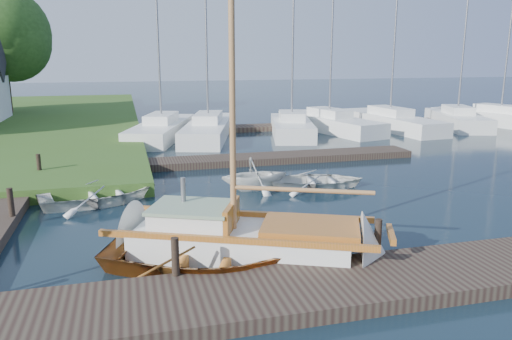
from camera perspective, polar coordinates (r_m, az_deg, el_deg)
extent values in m
plane|color=black|center=(15.68, 0.00, -4.28)|extent=(160.00, 160.00, 0.00)
cube|color=#30211C|center=(10.33, 8.75, -13.01)|extent=(18.00, 2.20, 0.30)
cube|color=#30211C|center=(22.23, 0.71, 1.29)|extent=(14.00, 1.60, 0.30)
cube|color=#30211C|center=(33.77, 9.56, 5.14)|extent=(30.00, 1.60, 0.30)
cylinder|color=black|center=(10.30, -9.21, -9.75)|extent=(0.16, 0.16, 0.80)
cylinder|color=black|center=(11.57, 13.75, -7.38)|extent=(0.16, 0.16, 0.80)
cylinder|color=black|center=(15.34, -26.23, -3.32)|extent=(0.16, 0.16, 0.80)
cylinder|color=black|center=(20.13, -23.56, 0.56)|extent=(0.16, 0.16, 0.80)
cube|color=white|center=(11.95, -1.59, -8.74)|extent=(5.38, 3.86, 0.90)
cone|color=white|center=(11.80, 13.32, -9.39)|extent=(1.98, 2.32, 1.96)
cone|color=white|center=(12.80, -14.80, -7.68)|extent=(1.71, 2.20, 1.96)
cube|color=#905913|center=(12.65, -0.81, -5.04)|extent=(5.71, 2.63, 0.14)
cube|color=#905913|center=(10.91, -2.54, -8.05)|extent=(5.71, 2.63, 0.14)
cube|color=#905913|center=(11.66, 15.18, -7.10)|extent=(0.56, 1.05, 0.14)
cube|color=white|center=(11.99, -7.28, -5.36)|extent=(2.21, 2.01, 0.44)
cube|color=gray|center=(11.92, -7.31, -4.22)|extent=(2.35, 2.14, 0.08)
cube|color=#905913|center=(11.74, -2.82, -5.26)|extent=(0.68, 1.33, 0.60)
cylinder|color=slate|center=(12.18, -8.32, -2.25)|extent=(0.12, 0.12, 0.60)
cube|color=#905913|center=(11.58, 6.25, -6.63)|extent=(2.62, 2.26, 0.20)
cylinder|color=#A6723F|center=(11.14, -2.79, 14.14)|extent=(0.14, 0.14, 8.40)
cylinder|color=#A6723F|center=(11.32, 5.35, -2.29)|extent=(2.96, 1.39, 0.10)
imported|color=#905913|center=(11.22, -6.72, -9.16)|extent=(5.09, 4.41, 0.88)
imported|color=white|center=(16.81, -17.45, -2.33)|extent=(4.24, 3.46, 0.77)
imported|color=white|center=(17.58, -0.15, -0.25)|extent=(2.51, 2.21, 1.26)
imported|color=white|center=(17.99, 7.01, -0.97)|extent=(3.72, 2.95, 0.69)
cube|color=white|center=(29.25, -10.70, 4.49)|extent=(4.74, 8.81, 0.90)
cube|color=white|center=(29.16, -10.76, 5.85)|extent=(2.26, 3.28, 0.50)
cylinder|color=slate|center=(28.95, -11.12, 14.08)|extent=(0.12, 0.12, 8.85)
cube|color=white|center=(29.16, -5.48, 4.63)|extent=(4.66, 9.54, 0.90)
cube|color=white|center=(29.07, -5.51, 6.00)|extent=(2.24, 3.51, 0.50)
cylinder|color=slate|center=(28.89, -5.72, 15.48)|extent=(0.12, 0.12, 10.09)
cube|color=white|center=(29.85, 4.08, 4.85)|extent=(3.95, 7.55, 0.90)
cube|color=white|center=(29.76, 4.10, 6.19)|extent=(1.99, 2.80, 0.50)
cylinder|color=slate|center=(29.63, 4.28, 16.94)|extent=(0.12, 0.12, 11.64)
cube|color=white|center=(31.87, 8.35, 5.26)|extent=(4.22, 8.88, 0.90)
cube|color=white|center=(31.78, 8.39, 6.51)|extent=(2.09, 3.26, 0.50)
cylinder|color=slate|center=(31.62, 8.70, 15.49)|extent=(0.12, 0.12, 10.44)
cube|color=white|center=(33.50, 15.03, 5.33)|extent=(3.08, 9.31, 0.90)
cube|color=white|center=(33.42, 15.10, 6.52)|extent=(1.70, 3.32, 0.50)
cylinder|color=slate|center=(33.26, 15.61, 14.81)|extent=(0.12, 0.12, 10.16)
cube|color=white|center=(35.76, 21.99, 5.29)|extent=(4.24, 7.58, 0.90)
cube|color=white|center=(35.68, 22.09, 6.40)|extent=(2.09, 2.84, 0.50)
cylinder|color=slate|center=(35.53, 22.75, 14.00)|extent=(0.12, 0.12, 9.98)
cube|color=white|center=(37.63, 26.13, 5.25)|extent=(5.25, 9.64, 0.90)
cube|color=white|center=(37.56, 26.23, 6.30)|extent=(2.43, 3.58, 0.50)
cylinder|color=slate|center=(37.46, 27.15, 15.11)|extent=(0.12, 0.12, 12.08)
cylinder|color=#332114|center=(41.36, -26.47, 8.43)|extent=(0.36, 0.36, 3.67)
sphere|color=#234517|center=(41.32, -27.01, 13.63)|extent=(6.73, 6.73, 6.73)
sphere|color=#234517|center=(40.92, -26.32, 13.00)|extent=(5.71, 5.71, 5.71)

